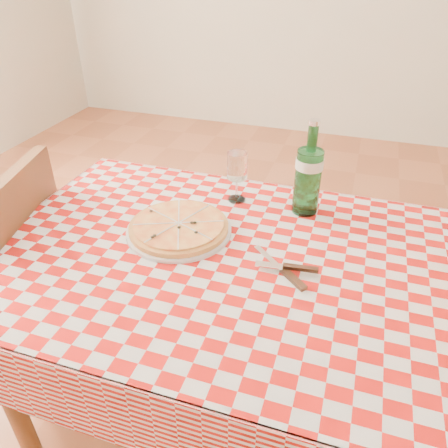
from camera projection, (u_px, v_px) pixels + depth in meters
The scene contains 7 objects.
dining_table at pixel (224, 283), 1.23m from camera, with size 1.20×0.80×0.75m.
tablecloth at pixel (224, 257), 1.18m from camera, with size 1.30×0.90×0.01m, color #A30E0A.
chair_far at pixel (12, 275), 1.48m from camera, with size 0.50×0.50×0.90m.
pizza_plate at pixel (179, 226), 1.26m from camera, with size 0.31×0.31×0.04m, color #BB803E, non-canonical shape.
water_bottle at pixel (309, 168), 1.29m from camera, with size 0.08×0.08×0.30m, color #175E26, non-canonical shape.
wine_glass at pixel (237, 177), 1.39m from camera, with size 0.06×0.06×0.17m, color white, non-canonical shape.
cutlery at pixel (283, 267), 1.11m from camera, with size 0.23×0.19×0.02m, color silver, non-canonical shape.
Camera 1 is at (0.29, -0.90, 1.47)m, focal length 35.00 mm.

